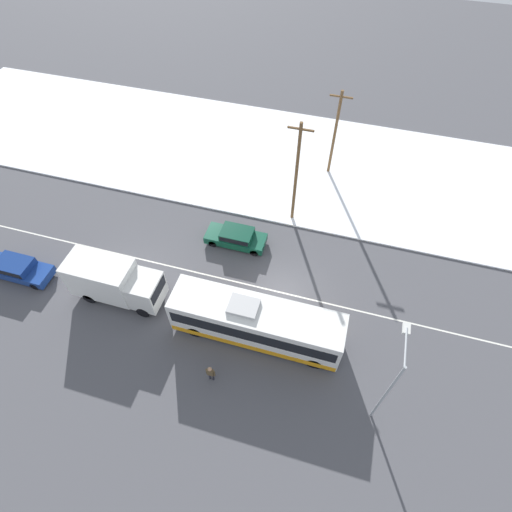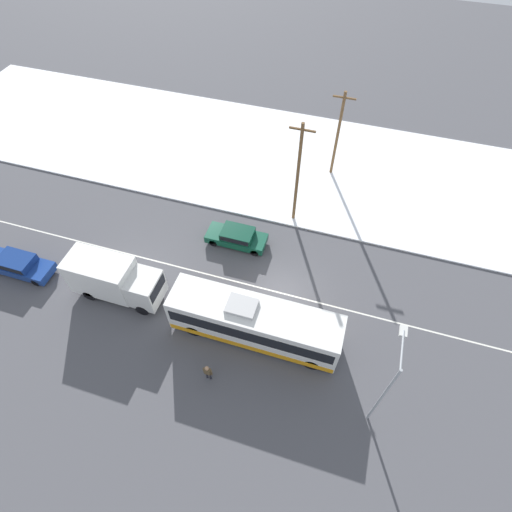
% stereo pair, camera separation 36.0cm
% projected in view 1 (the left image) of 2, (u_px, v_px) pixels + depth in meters
% --- Properties ---
extents(ground_plane, '(120.00, 120.00, 0.00)m').
position_uv_depth(ground_plane, '(283.00, 293.00, 28.07)').
color(ground_plane, '#4C4C51').
extents(snow_lot, '(80.00, 15.78, 0.12)m').
position_uv_depth(snow_lot, '(319.00, 167.00, 36.57)').
color(snow_lot, white).
rests_on(snow_lot, ground_plane).
extents(lane_marking_center, '(60.00, 0.12, 0.00)m').
position_uv_depth(lane_marking_center, '(283.00, 293.00, 28.07)').
color(lane_marking_center, silver).
rests_on(lane_marking_center, ground_plane).
extents(city_bus, '(10.77, 2.57, 3.24)m').
position_uv_depth(city_bus, '(256.00, 322.00, 24.84)').
color(city_bus, white).
rests_on(city_bus, ground_plane).
extents(box_truck, '(6.31, 2.30, 3.23)m').
position_uv_depth(box_truck, '(113.00, 281.00, 26.58)').
color(box_truck, silver).
rests_on(box_truck, ground_plane).
extents(sedan_car, '(4.60, 1.80, 1.36)m').
position_uv_depth(sedan_car, '(236.00, 237.00, 30.35)').
color(sedan_car, '#0F4733').
rests_on(sedan_car, ground_plane).
extents(parked_car_near_truck, '(4.79, 1.80, 1.44)m').
position_uv_depth(parked_car_near_truck, '(17.00, 268.00, 28.45)').
color(parked_car_near_truck, navy).
rests_on(parked_car_near_truck, ground_plane).
extents(pedestrian_at_stop, '(0.58, 0.26, 1.60)m').
position_uv_depth(pedestrian_at_stop, '(211.00, 373.00, 23.44)').
color(pedestrian_at_stop, '#23232D').
rests_on(pedestrian_at_stop, ground_plane).
extents(streetlamp, '(0.36, 2.46, 6.81)m').
position_uv_depth(streetlamp, '(391.00, 378.00, 19.79)').
color(streetlamp, '#9EA3A8').
rests_on(streetlamp, ground_plane).
extents(utility_pole_roadside, '(1.80, 0.24, 8.85)m').
position_uv_depth(utility_pole_roadside, '(296.00, 174.00, 28.98)').
color(utility_pole_roadside, brown).
rests_on(utility_pole_roadside, ground_plane).
extents(utility_pole_snowlot, '(1.80, 0.24, 7.82)m').
position_uv_depth(utility_pole_snowlot, '(335.00, 133.00, 32.98)').
color(utility_pole_snowlot, brown).
rests_on(utility_pole_snowlot, ground_plane).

